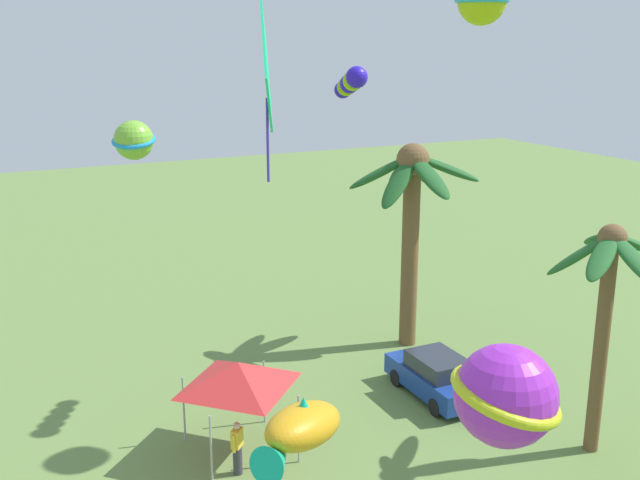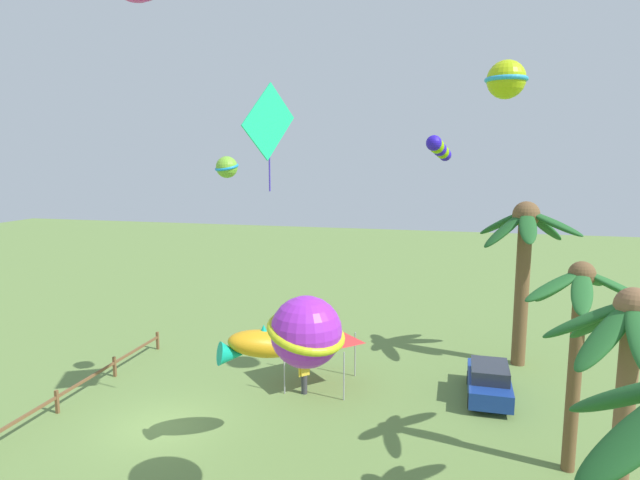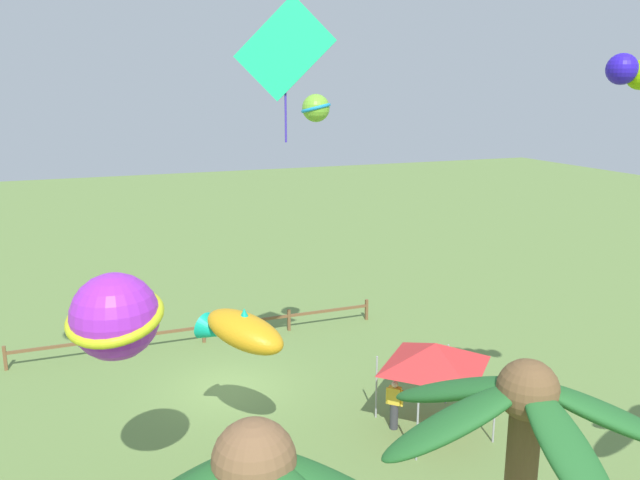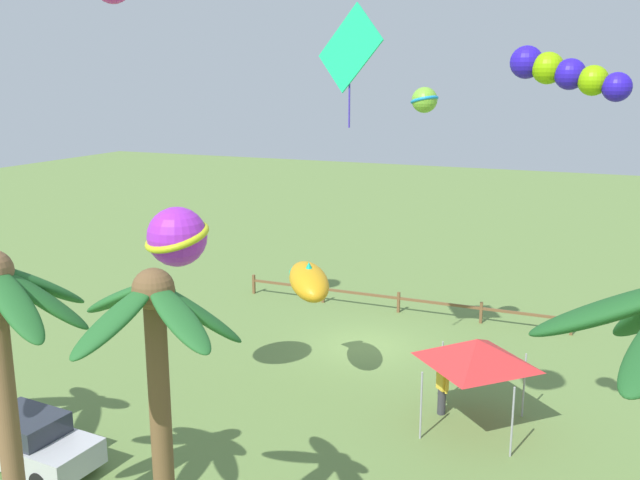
% 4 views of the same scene
% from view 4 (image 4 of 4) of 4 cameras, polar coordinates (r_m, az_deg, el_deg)
% --- Properties ---
extents(ground_plane, '(120.00, 120.00, 0.00)m').
position_cam_4_polar(ground_plane, '(28.07, 3.75, -8.67)').
color(ground_plane, olive).
extents(palm_tree_3, '(3.94, 3.93, 6.90)m').
position_cam_4_polar(palm_tree_3, '(13.92, -13.20, -9.12)').
color(palm_tree_3, brown).
rests_on(palm_tree_3, ground).
extents(rail_fence, '(15.02, 0.12, 0.95)m').
position_cam_4_polar(rail_fence, '(31.94, 6.46, -4.87)').
color(rail_fence, brown).
rests_on(rail_fence, ground).
extents(parked_car_1, '(4.02, 2.00, 1.51)m').
position_cam_4_polar(parked_car_1, '(21.20, -22.71, -14.98)').
color(parked_car_1, '#BCBCC1').
rests_on(parked_car_1, ground).
extents(spectator_0, '(0.43, 0.43, 1.59)m').
position_cam_4_polar(spectator_0, '(22.73, 9.97, -12.00)').
color(spectator_0, '#38383D').
rests_on(spectator_0, ground).
extents(festival_tent, '(2.86, 2.86, 2.85)m').
position_cam_4_polar(festival_tent, '(21.46, 12.70, -8.87)').
color(festival_tent, '#9E9EA3').
rests_on(festival_tent, ground).
extents(kite_ball_0, '(2.84, 2.83, 1.89)m').
position_cam_4_polar(kite_ball_0, '(22.25, -11.62, 0.27)').
color(kite_ball_0, purple).
extents(kite_tube_2, '(2.37, 1.07, 1.10)m').
position_cam_4_polar(kite_tube_2, '(14.97, 19.37, 12.81)').
color(kite_tube_2, '#2916C5').
extents(kite_fish_3, '(2.55, 2.95, 1.36)m').
position_cam_4_polar(kite_fish_3, '(23.27, -1.00, -3.33)').
color(kite_fish_3, orange).
extents(kite_diamond_4, '(2.48, 1.06, 3.71)m').
position_cam_4_polar(kite_diamond_4, '(21.86, 2.45, 15.28)').
color(kite_diamond_4, '#1ED688').
extents(kite_ball_6, '(1.25, 1.25, 0.85)m').
position_cam_4_polar(kite_ball_6, '(23.59, 8.55, 11.27)').
color(kite_ball_6, '#77B933').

